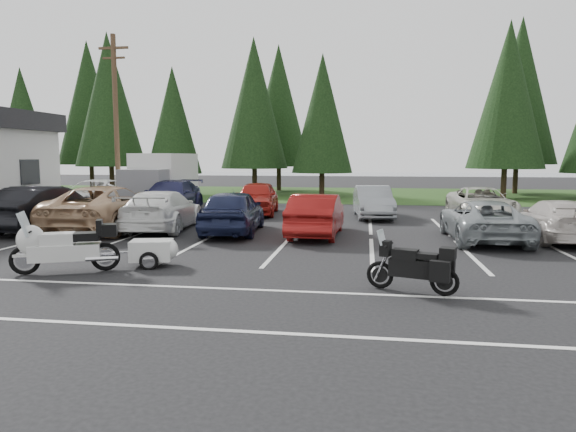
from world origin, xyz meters
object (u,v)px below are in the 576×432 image
(car_near_5, at_px, (317,215))
(touring_motorcycle, at_px, (65,242))
(cargo_trailer, at_px, (152,253))
(adventure_motorcycle, at_px, (412,262))
(box_truck, at_px, (158,181))
(car_near_6, at_px, (483,220))
(car_near_1, at_px, (46,208))
(car_far_4, at_px, (481,203))
(car_near_2, at_px, (107,208))
(car_far_1, at_px, (171,197))
(car_far_0, at_px, (96,196))
(car_far_3, at_px, (373,202))
(car_near_3, at_px, (162,210))
(car_near_7, at_px, (557,220))
(utility_pole, at_px, (116,119))
(car_far_2, at_px, (257,198))
(car_near_4, at_px, (233,211))

(car_near_5, height_order, touring_motorcycle, touring_motorcycle)
(cargo_trailer, relative_size, adventure_motorcycle, 0.70)
(box_truck, relative_size, car_near_6, 1.17)
(car_near_1, height_order, car_far_4, car_near_1)
(touring_motorcycle, bearing_deg, car_near_2, 87.51)
(car_far_1, distance_m, cargo_trailer, 12.48)
(box_truck, distance_m, car_far_0, 3.37)
(car_far_1, bearing_deg, car_near_6, -29.73)
(touring_motorcycle, bearing_deg, car_far_1, 77.48)
(box_truck, xyz_separation_m, adventure_motorcycle, (11.94, -15.68, -0.82))
(car_near_2, bearing_deg, adventure_motorcycle, 141.80)
(car_near_2, distance_m, car_far_3, 11.27)
(car_far_0, height_order, adventure_motorcycle, car_far_0)
(car_near_3, height_order, touring_motorcycle, touring_motorcycle)
(car_near_5, distance_m, car_near_6, 5.46)
(car_near_3, xyz_separation_m, adventure_motorcycle, (8.42, -7.66, -0.11))
(car_near_7, bearing_deg, cargo_trailer, 28.09)
(car_near_2, bearing_deg, car_near_5, 174.92)
(touring_motorcycle, bearing_deg, utility_pole, 89.17)
(car_near_7, distance_m, adventure_motorcycle, 8.98)
(box_truck, relative_size, car_far_4, 1.12)
(car_near_3, height_order, car_far_2, car_far_2)
(car_far_0, height_order, car_far_4, car_far_0)
(car_far_4, bearing_deg, car_far_3, -178.11)
(car_near_2, xyz_separation_m, cargo_trailer, (4.33, -5.91, -0.49))
(car_far_0, bearing_deg, touring_motorcycle, -58.62)
(utility_pole, relative_size, car_far_0, 1.57)
(car_near_3, bearing_deg, car_near_1, 3.26)
(utility_pole, xyz_separation_m, box_truck, (2.00, 0.50, -3.25))
(car_near_6, xyz_separation_m, car_far_3, (-3.45, 5.94, 0.04))
(car_near_2, bearing_deg, touring_motorcycle, 108.00)
(car_far_2, height_order, adventure_motorcycle, car_far_2)
(car_near_2, distance_m, car_near_3, 2.11)
(car_near_4, height_order, car_far_2, car_near_4)
(utility_pole, relative_size, car_far_3, 2.09)
(car_far_3, xyz_separation_m, cargo_trailer, (-5.58, -11.27, -0.37))
(box_truck, height_order, car_near_1, box_truck)
(car_far_1, bearing_deg, car_near_4, -55.73)
(car_near_1, relative_size, car_far_3, 1.17)
(car_near_1, height_order, car_far_3, car_near_1)
(car_near_5, bearing_deg, car_near_7, -177.08)
(car_near_2, distance_m, car_near_4, 4.91)
(car_far_1, bearing_deg, adventure_motorcycle, -55.92)
(car_near_6, height_order, car_far_1, car_far_1)
(car_near_4, bearing_deg, car_near_1, -2.24)
(car_near_5, xyz_separation_m, car_far_4, (6.70, 5.98, -0.04))
(box_truck, xyz_separation_m, car_near_5, (9.33, -8.52, -0.72))
(car_far_2, relative_size, adventure_motorcycle, 2.23)
(car_near_5, xyz_separation_m, touring_motorcycle, (-5.28, -6.60, 0.02))
(utility_pole, distance_m, car_far_2, 8.95)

